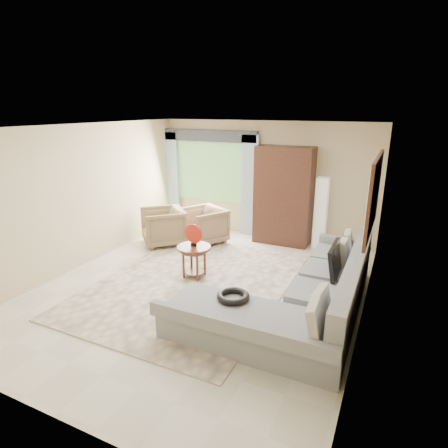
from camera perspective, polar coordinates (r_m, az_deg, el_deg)
The scene contains 17 objects.
ground at distance 6.32m, azimuth -3.46°, elevation -9.70°, with size 6.00×6.00×0.00m, color silver.
area_rug at distance 6.45m, azimuth -4.74°, elevation -9.02°, with size 3.00×4.00×0.02m, color beige.
sectional_sofa at distance 5.49m, azimuth 12.47°, elevation -11.25°, with size 2.30×3.46×0.90m.
tv_screen at distance 5.77m, azimuth 16.64°, elevation -5.32°, with size 0.06×0.74×0.48m, color black.
garden_hose at distance 4.91m, azimuth 1.42°, elevation -10.95°, with size 0.43×0.43×0.09m, color black.
coffee_table at distance 6.57m, azimuth -4.56°, elevation -5.67°, with size 0.58×0.58×0.58m.
red_disc at distance 6.39m, azimuth -4.67°, elevation -1.48°, with size 0.34×0.34×0.03m, color red.
armchair_left at distance 8.20m, azimuth -9.26°, elevation -0.39°, with size 0.85×0.88×0.80m, color olive.
armchair_right at distance 8.20m, azimuth -3.20°, elevation -0.25°, with size 0.84×0.86×0.79m, color #9E8256.
potted_plant at distance 9.48m, azimuth -8.57°, elevation 1.22°, with size 0.47×0.41×0.53m, color #999999.
armoire at distance 8.15m, azimuth 9.08°, elevation 4.25°, with size 1.20×0.55×2.10m, color #321A10.
floor_lamp at distance 8.10m, azimuth 14.52°, elevation 1.64°, with size 0.24×0.24×1.50m, color silver.
window at distance 9.00m, azimuth -2.12°, elevation 7.97°, with size 1.80×0.04×1.40m, color #669E59.
curtain_left at distance 9.49m, azimuth -8.03°, elevation 6.77°, with size 0.40×0.08×2.30m, color #9EB7CC.
curtain_right at distance 8.54m, azimuth 3.92°, elevation 5.72°, with size 0.40×0.08×2.30m, color #9EB7CC.
valance at distance 8.84m, azimuth -2.39°, elevation 13.34°, with size 2.40×0.12×0.26m, color #1E232D.
wall_mirror at distance 5.39m, azimuth 21.84°, elevation 4.10°, with size 0.05×1.70×1.05m.
Camera 1 is at (2.73, -4.92, 2.88)m, focal length 30.00 mm.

